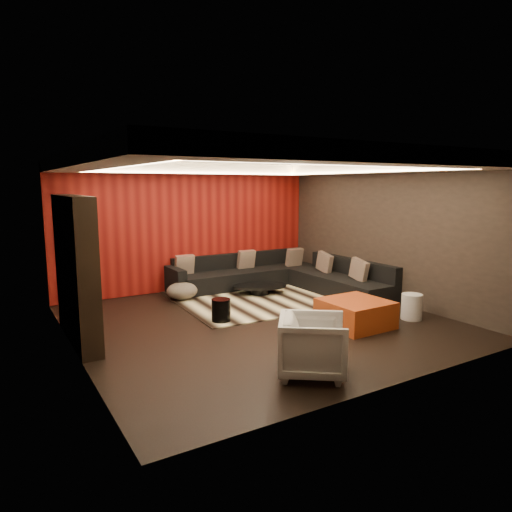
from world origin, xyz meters
TOP-DOWN VIEW (x-y plane):
  - floor at (0.00, 0.00)m, footprint 6.00×6.00m
  - ceiling at (0.00, 0.00)m, footprint 6.00×6.00m
  - wall_back at (0.00, 3.01)m, footprint 6.00×0.02m
  - wall_left at (-3.01, 0.00)m, footprint 0.02×6.00m
  - wall_right at (3.01, 0.00)m, footprint 0.02×6.00m
  - red_feature_wall at (0.00, 2.97)m, footprint 5.98×0.05m
  - soffit_back at (0.00, 2.70)m, footprint 6.00×0.60m
  - soffit_front at (0.00, -2.70)m, footprint 6.00×0.60m
  - soffit_left at (-2.70, 0.00)m, footprint 0.60×4.80m
  - soffit_right at (2.70, 0.00)m, footprint 0.60×4.80m
  - cove_back at (0.00, 2.36)m, footprint 4.80×0.08m
  - cove_front at (0.00, -2.36)m, footprint 4.80×0.08m
  - cove_left at (-2.36, 0.00)m, footprint 0.08×4.80m
  - cove_right at (2.36, 0.00)m, footprint 0.08×4.80m
  - tv_surround at (-2.85, 0.60)m, footprint 0.30×2.00m
  - tv_screen at (-2.69, 0.60)m, footprint 0.04×1.30m
  - tv_shelf at (-2.69, 0.60)m, footprint 0.04×1.60m
  - rug at (1.17, 1.42)m, footprint 4.14×3.19m
  - coffee_table at (1.04, 1.68)m, footprint 1.49×1.49m
  - drum_stool at (-0.58, 0.32)m, footprint 0.37×0.37m
  - striped_pouf at (-0.58, 2.10)m, footprint 0.71×0.71m
  - white_side_table at (2.39, -1.26)m, footprint 0.43×0.43m
  - orange_ottoman at (1.25, -1.05)m, footprint 1.02×1.02m
  - armchair at (-0.60, -2.25)m, footprint 1.15×1.14m
  - sectional_sofa at (1.73, 1.86)m, footprint 3.65×3.50m
  - throw_pillows at (1.72, 1.87)m, footprint 3.12×2.79m

SIDE VIEW (x-z plane):
  - floor at x=0.00m, z-range -0.02..0.00m
  - rug at x=1.17m, z-range 0.00..0.02m
  - coffee_table at x=1.04m, z-range 0.02..0.22m
  - striped_pouf at x=-0.58m, z-range 0.02..0.37m
  - drum_stool at x=-0.58m, z-range 0.02..0.41m
  - orange_ottoman at x=1.25m, z-range 0.00..0.45m
  - white_side_table at x=2.39m, z-range 0.00..0.45m
  - sectional_sofa at x=1.73m, z-range -0.11..0.64m
  - armchair at x=-0.60m, z-range 0.00..0.75m
  - throw_pillows at x=1.72m, z-range 0.37..0.87m
  - tv_shelf at x=-2.69m, z-range 0.68..0.72m
  - tv_surround at x=-2.85m, z-range 0.00..2.20m
  - wall_back at x=0.00m, z-range 0.00..2.80m
  - wall_left at x=-3.01m, z-range 0.00..2.80m
  - wall_right at x=3.01m, z-range 0.00..2.80m
  - red_feature_wall at x=0.00m, z-range 0.01..2.79m
  - tv_screen at x=-2.69m, z-range 1.05..1.85m
  - cove_back at x=0.00m, z-range 2.58..2.62m
  - cove_front at x=0.00m, z-range 2.58..2.62m
  - cove_left at x=-2.36m, z-range 2.58..2.62m
  - cove_right at x=2.36m, z-range 2.58..2.62m
  - soffit_back at x=0.00m, z-range 2.58..2.80m
  - soffit_front at x=0.00m, z-range 2.58..2.80m
  - soffit_left at x=-2.70m, z-range 2.58..2.80m
  - soffit_right at x=2.70m, z-range 2.58..2.80m
  - ceiling at x=0.00m, z-range 2.80..2.82m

